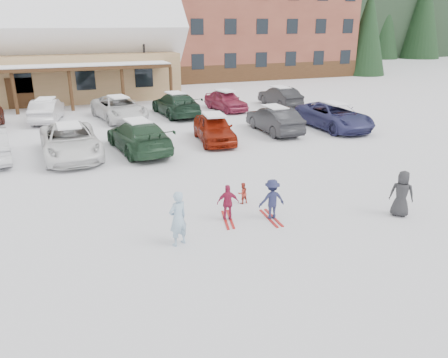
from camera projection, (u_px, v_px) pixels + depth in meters
name	position (u px, v px, depth m)	size (l,w,h in m)	color
ground	(226.00, 219.00, 13.95)	(160.00, 160.00, 0.00)	white
lamp_post	(144.00, 58.00, 35.17)	(0.50, 0.25, 5.57)	black
conifer_1	(369.00, 19.00, 50.03)	(4.84, 4.84, 11.22)	black
conifer_3	(141.00, 29.00, 52.87)	(3.96, 3.96, 9.18)	black
conifer_4	(329.00, 17.00, 63.57)	(5.06, 5.06, 11.73)	black
adult_skier	(178.00, 219.00, 12.11)	(0.59, 0.39, 1.61)	#96B7CF
toddler_red	(243.00, 193.00, 15.05)	(0.37, 0.29, 0.76)	#AC3326
child_navy	(272.00, 199.00, 13.80)	(0.86, 0.49, 1.33)	#1E2143
skis_child_navy	(271.00, 218.00, 14.02)	(0.20, 1.40, 0.03)	#A31917
child_magenta	(228.00, 203.00, 13.71)	(0.70, 0.29, 1.19)	#9D1E42
skis_child_magenta	(228.00, 219.00, 13.91)	(0.20, 1.40, 0.03)	#A31917
bystander_dark	(402.00, 194.00, 13.99)	(0.74, 0.48, 1.52)	#272729
parked_car_2	(70.00, 141.00, 20.18)	(2.50, 5.43, 1.51)	white
parked_car_3	(139.00, 136.00, 21.05)	(2.11, 5.20, 1.51)	#213F29
parked_car_4	(214.00, 128.00, 22.74)	(1.71, 4.24, 1.45)	maroon
parked_car_5	(274.00, 120.00, 24.70)	(1.55, 4.45, 1.47)	black
parked_car_6	(334.00, 116.00, 25.60)	(2.49, 5.39, 1.50)	navy
parked_car_9	(47.00, 110.00, 27.41)	(1.51, 4.34, 1.43)	#BAB9BE
parked_car_10	(119.00, 108.00, 27.91)	(2.47, 5.35, 1.49)	silver
parked_car_11	(176.00, 104.00, 29.19)	(2.12, 5.21, 1.51)	#1B3425
parked_car_12	(226.00, 100.00, 30.93)	(1.65, 4.09, 1.39)	#982A47
parked_car_13	(280.00, 97.00, 32.41)	(1.50, 4.31, 1.42)	black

